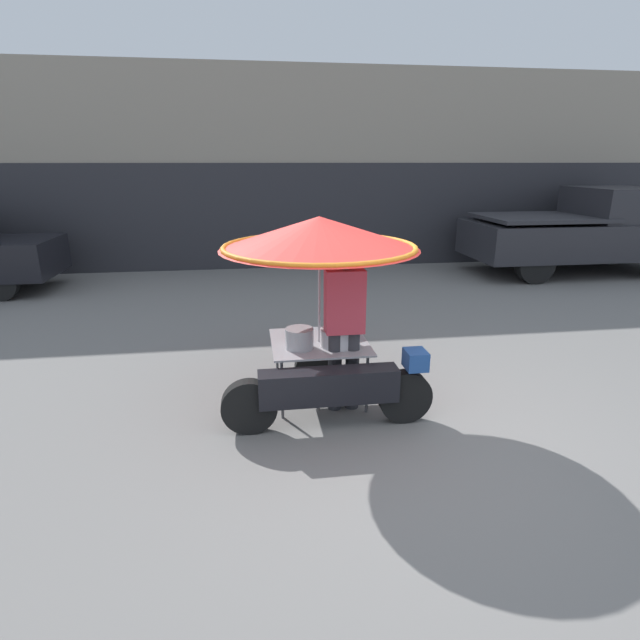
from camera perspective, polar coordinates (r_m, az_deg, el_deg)
The scene contains 5 objects.
ground_plane at distance 4.82m, azimuth 7.52°, elevation -12.93°, with size 36.00×36.00×0.00m, color slate.
shopfront_building at distance 12.91m, azimuth -2.99°, elevation 16.74°, with size 28.00×2.06×4.48m.
vendor_motorcycle_cart at distance 4.92m, azimuth 0.10°, elevation 7.04°, with size 2.02×1.98×1.93m.
vendor_person at distance 4.90m, azimuth 2.80°, elevation -0.04°, with size 0.38×0.23×1.68m.
pickup_truck at distance 12.81m, azimuth 28.05°, elevation 8.90°, with size 4.96×1.97×1.89m.
Camera 1 is at (-1.19, -3.98, 2.44)m, focal length 28.00 mm.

